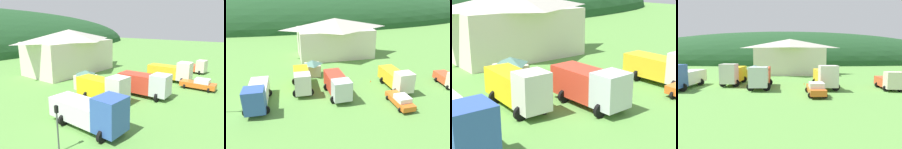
% 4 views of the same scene
% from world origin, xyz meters
% --- Properties ---
extents(ground_plane, '(200.00, 200.00, 0.00)m').
position_xyz_m(ground_plane, '(0.00, 0.00, 0.00)').
color(ground_plane, '#5B9342').
extents(depot_building, '(17.28, 10.24, 8.41)m').
position_xyz_m(depot_building, '(3.73, 19.31, 4.33)').
color(depot_building, silver).
rests_on(depot_building, ground).
extents(play_shed_cream, '(2.78, 2.80, 2.83)m').
position_xyz_m(play_shed_cream, '(-2.86, 8.54, 1.46)').
color(play_shed_cream, beige).
rests_on(play_shed_cream, ground).
extents(box_truck_blue, '(3.40, 8.01, 3.60)m').
position_xyz_m(box_truck_blue, '(-11.44, -0.38, 1.74)').
color(box_truck_blue, '#3356AD').
rests_on(box_truck_blue, ground).
extents(flatbed_truck_yellow, '(3.22, 7.07, 3.48)m').
position_xyz_m(flatbed_truck_yellow, '(-5.26, 3.08, 1.79)').
color(flatbed_truck_yellow, silver).
rests_on(flatbed_truck_yellow, ground).
extents(tow_truck_silver, '(3.41, 6.90, 3.25)m').
position_xyz_m(tow_truck_silver, '(-0.45, -0.02, 1.78)').
color(tow_truck_silver, silver).
rests_on(tow_truck_silver, ground).
extents(heavy_rig_striped, '(3.32, 7.14, 3.44)m').
position_xyz_m(heavy_rig_striped, '(8.95, 0.06, 1.72)').
color(heavy_rig_striped, silver).
rests_on(heavy_rig_striped, ground).
extents(traffic_cone_near_pickup, '(0.36, 0.36, 0.60)m').
position_xyz_m(traffic_cone_near_pickup, '(6.14, 3.26, 0.00)').
color(traffic_cone_near_pickup, orange).
rests_on(traffic_cone_near_pickup, ground).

